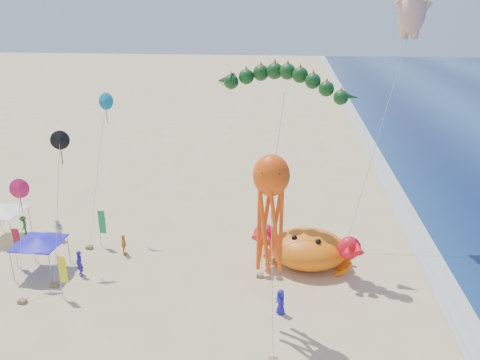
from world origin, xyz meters
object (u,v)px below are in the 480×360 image
(octopus_kite, at_px, (271,204))
(canopy_white, at_px, (2,210))
(dragon_kite, at_px, (283,85))
(canopy_blue, at_px, (38,240))
(crab_inflatable, at_px, (308,248))
(cherub_kite, at_px, (413,8))

(octopus_kite, xyz_separation_m, canopy_white, (-21.73, 8.60, -5.18))
(dragon_kite, distance_m, canopy_blue, 19.96)
(crab_inflatable, distance_m, cherub_kite, 19.00)
(crab_inflatable, relative_size, canopy_white, 2.32)
(cherub_kite, height_order, canopy_blue, cherub_kite)
(dragon_kite, bearing_deg, canopy_white, -178.83)
(octopus_kite, bearing_deg, crab_inflatable, 69.94)
(canopy_blue, bearing_deg, octopus_kite, -13.79)
(crab_inflatable, xyz_separation_m, octopus_kite, (-2.49, -6.82, 6.18))
(octopus_kite, height_order, canopy_blue, octopus_kite)
(crab_inflatable, height_order, dragon_kite, dragon_kite)
(canopy_white, bearing_deg, dragon_kite, 1.17)
(cherub_kite, xyz_separation_m, canopy_white, (-31.10, -5.50, -15.14))
(crab_inflatable, bearing_deg, dragon_kite, 134.96)
(crab_inflatable, xyz_separation_m, canopy_blue, (-18.65, -2.85, 1.00))
(octopus_kite, height_order, canopy_white, octopus_kite)
(cherub_kite, distance_m, octopus_kite, 19.65)
(octopus_kite, bearing_deg, cherub_kite, 56.40)
(dragon_kite, distance_m, cherub_kite, 11.56)
(crab_inflatable, distance_m, octopus_kite, 9.53)
(cherub_kite, distance_m, canopy_blue, 31.37)
(canopy_white, bearing_deg, canopy_blue, -39.81)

